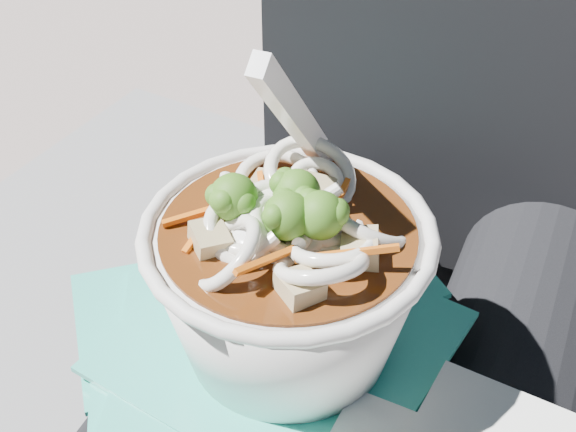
% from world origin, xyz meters
% --- Properties ---
extents(person_body, '(0.34, 0.94, 0.99)m').
position_xyz_m(person_body, '(0.00, 0.09, 0.54)').
color(person_body, black).
rests_on(person_body, ground).
extents(plastic_bag, '(0.35, 0.38, 0.02)m').
position_xyz_m(plastic_bag, '(-0.03, -0.04, 0.59)').
color(plastic_bag, '#2AB09B').
rests_on(plastic_bag, lap).
extents(udon_bowl, '(0.19, 0.19, 0.20)m').
position_xyz_m(udon_bowl, '(-0.04, -0.01, 0.66)').
color(udon_bowl, silver).
rests_on(udon_bowl, plastic_bag).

